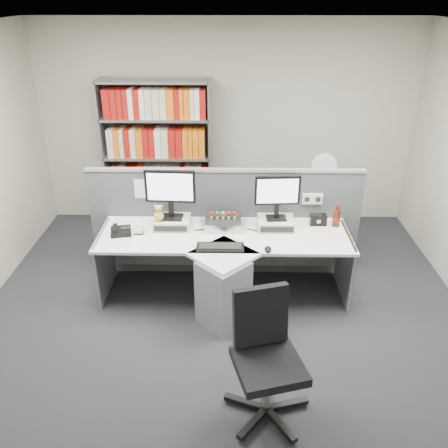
{
  "coord_description": "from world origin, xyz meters",
  "views": [
    {
      "loc": [
        0.07,
        -3.42,
        2.97
      ],
      "look_at": [
        0.0,
        0.65,
        0.92
      ],
      "focal_mm": 37.28,
      "sensor_mm": 36.0,
      "label": 1
    }
  ],
  "objects_px": {
    "keyboard": "(220,247)",
    "desk_phone": "(120,231)",
    "mouse": "(268,249)",
    "office_chair": "(265,353)",
    "speaker": "(318,220)",
    "monitor_left": "(170,190)",
    "filing_cabinet": "(319,217)",
    "desk": "(224,267)",
    "cola_bottle": "(337,218)",
    "desk_fan": "(324,168)",
    "monitor_right": "(277,194)",
    "desk_calendar": "(139,229)",
    "desktop_pc": "(223,222)",
    "shelving_unit": "(158,159)"
  },
  "relations": [
    {
      "from": "monitor_right",
      "to": "desk_fan",
      "type": "xyz_separation_m",
      "value": [
        0.66,
        1.02,
        -0.08
      ]
    },
    {
      "from": "filing_cabinet",
      "to": "desk_fan",
      "type": "distance_m",
      "value": 0.67
    },
    {
      "from": "mouse",
      "to": "office_chair",
      "type": "bearing_deg",
      "value": -94.45
    },
    {
      "from": "keyboard",
      "to": "desk_phone",
      "type": "bearing_deg",
      "value": 164.52
    },
    {
      "from": "desk_phone",
      "to": "desk_fan",
      "type": "relative_size",
      "value": 0.46
    },
    {
      "from": "monitor_right",
      "to": "keyboard",
      "type": "distance_m",
      "value": 0.83
    },
    {
      "from": "monitor_left",
      "to": "filing_cabinet",
      "type": "relative_size",
      "value": 0.76
    },
    {
      "from": "desk",
      "to": "mouse",
      "type": "relative_size",
      "value": 24.45
    },
    {
      "from": "desk_calendar",
      "to": "keyboard",
      "type": "bearing_deg",
      "value": -18.97
    },
    {
      "from": "desk",
      "to": "desktop_pc",
      "type": "height_order",
      "value": "desktop_pc"
    },
    {
      "from": "keyboard",
      "to": "filing_cabinet",
      "type": "bearing_deg",
      "value": 50.09
    },
    {
      "from": "desk_calendar",
      "to": "filing_cabinet",
      "type": "height_order",
      "value": "desk_calendar"
    },
    {
      "from": "desktop_pc",
      "to": "speaker",
      "type": "height_order",
      "value": "speaker"
    },
    {
      "from": "mouse",
      "to": "office_chair",
      "type": "distance_m",
      "value": 1.24
    },
    {
      "from": "desktop_pc",
      "to": "desk_fan",
      "type": "relative_size",
      "value": 0.74
    },
    {
      "from": "desk",
      "to": "desk_calendar",
      "type": "bearing_deg",
      "value": 166.37
    },
    {
      "from": "desk",
      "to": "mouse",
      "type": "xyz_separation_m",
      "value": [
        0.43,
        -0.12,
        0.28
      ]
    },
    {
      "from": "desk_phone",
      "to": "desk_fan",
      "type": "distance_m",
      "value": 2.58
    },
    {
      "from": "desk",
      "to": "cola_bottle",
      "type": "bearing_deg",
      "value": 19.71
    },
    {
      "from": "desk_fan",
      "to": "office_chair",
      "type": "relative_size",
      "value": 0.5
    },
    {
      "from": "desktop_pc",
      "to": "mouse",
      "type": "bearing_deg",
      "value": -49.3
    },
    {
      "from": "mouse",
      "to": "desk_phone",
      "type": "xyz_separation_m",
      "value": [
        -1.5,
        0.33,
        0.01
      ]
    },
    {
      "from": "desk_calendar",
      "to": "desk_fan",
      "type": "relative_size",
      "value": 0.22
    },
    {
      "from": "keyboard",
      "to": "filing_cabinet",
      "type": "xyz_separation_m",
      "value": [
        1.24,
        1.48,
        -0.38
      ]
    },
    {
      "from": "monitor_left",
      "to": "desk_fan",
      "type": "height_order",
      "value": "monitor_left"
    },
    {
      "from": "mouse",
      "to": "speaker",
      "type": "relative_size",
      "value": 0.61
    },
    {
      "from": "desk_calendar",
      "to": "filing_cabinet",
      "type": "xyz_separation_m",
      "value": [
        2.08,
        1.19,
        -0.42
      ]
    },
    {
      "from": "desk",
      "to": "monitor_right",
      "type": "relative_size",
      "value": 5.47
    },
    {
      "from": "keyboard",
      "to": "office_chair",
      "type": "bearing_deg",
      "value": -73.79
    },
    {
      "from": "monitor_right",
      "to": "desk_calendar",
      "type": "bearing_deg",
      "value": -173.22
    },
    {
      "from": "shelving_unit",
      "to": "office_chair",
      "type": "bearing_deg",
      "value": -68.88
    },
    {
      "from": "office_chair",
      "to": "cola_bottle",
      "type": "bearing_deg",
      "value": 64.19
    },
    {
      "from": "filing_cabinet",
      "to": "office_chair",
      "type": "xyz_separation_m",
      "value": [
        -0.87,
        -2.74,
        0.19
      ]
    },
    {
      "from": "desk_phone",
      "to": "speaker",
      "type": "height_order",
      "value": "speaker"
    },
    {
      "from": "desk",
      "to": "filing_cabinet",
      "type": "bearing_deg",
      "value": 49.39
    },
    {
      "from": "office_chair",
      "to": "monitor_right",
      "type": "bearing_deg",
      "value": 83.06
    },
    {
      "from": "monitor_left",
      "to": "desk_phone",
      "type": "bearing_deg",
      "value": -161.27
    },
    {
      "from": "desk_phone",
      "to": "mouse",
      "type": "bearing_deg",
      "value": -12.42
    },
    {
      "from": "monitor_left",
      "to": "shelving_unit",
      "type": "xyz_separation_m",
      "value": [
        -0.34,
        1.46,
        -0.16
      ]
    },
    {
      "from": "desk_calendar",
      "to": "monitor_right",
      "type": "bearing_deg",
      "value": 6.78
    },
    {
      "from": "monitor_right",
      "to": "desk_phone",
      "type": "relative_size",
      "value": 2.01
    },
    {
      "from": "keyboard",
      "to": "speaker",
      "type": "bearing_deg",
      "value": 27.39
    },
    {
      "from": "keyboard",
      "to": "speaker",
      "type": "relative_size",
      "value": 2.65
    },
    {
      "from": "desktop_pc",
      "to": "desk_calendar",
      "type": "bearing_deg",
      "value": -168.28
    },
    {
      "from": "monitor_right",
      "to": "filing_cabinet",
      "type": "xyz_separation_m",
      "value": [
        0.66,
        1.02,
        -0.75
      ]
    },
    {
      "from": "speaker",
      "to": "filing_cabinet",
      "type": "height_order",
      "value": "speaker"
    },
    {
      "from": "desktop_pc",
      "to": "shelving_unit",
      "type": "bearing_deg",
      "value": 121.31
    },
    {
      "from": "cola_bottle",
      "to": "shelving_unit",
      "type": "height_order",
      "value": "shelving_unit"
    },
    {
      "from": "cola_bottle",
      "to": "desk",
      "type": "bearing_deg",
      "value": -160.29
    },
    {
      "from": "filing_cabinet",
      "to": "shelving_unit",
      "type": "bearing_deg",
      "value": 167.93
    }
  ]
}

